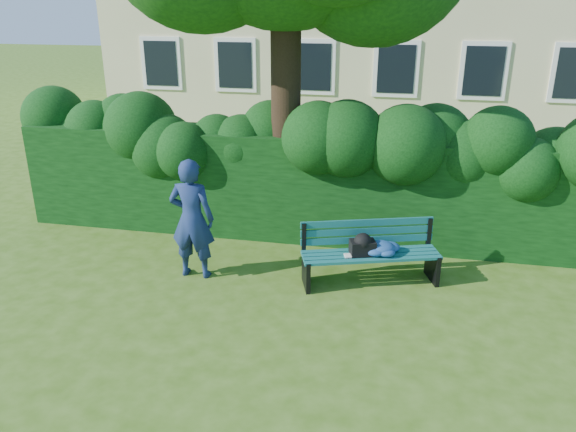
# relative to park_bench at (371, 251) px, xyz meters

# --- Properties ---
(ground) EXTENTS (80.00, 80.00, 0.00)m
(ground) POSITION_rel_park_bench_xyz_m (-1.22, -0.64, -0.50)
(ground) COLOR #375A12
(ground) RESTS_ON ground
(hedge) EXTENTS (10.00, 1.00, 1.80)m
(hedge) POSITION_rel_park_bench_xyz_m (-1.22, 1.56, 0.40)
(hedge) COLOR black
(hedge) RESTS_ON ground
(park_bench) EXTENTS (2.05, 1.14, 0.89)m
(park_bench) POSITION_rel_park_bench_xyz_m (0.00, 0.00, 0.00)
(park_bench) COLOR #105152
(park_bench) RESTS_ON ground
(man_reading) EXTENTS (0.67, 0.45, 1.81)m
(man_reading) POSITION_rel_park_bench_xyz_m (-2.59, -0.33, 0.41)
(man_reading) COLOR navy
(man_reading) RESTS_ON ground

